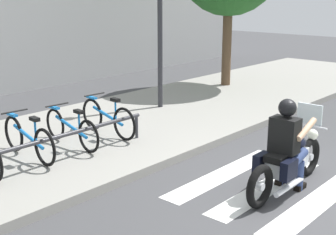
# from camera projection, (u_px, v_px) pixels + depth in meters

# --- Properties ---
(ground_plane) EXTENTS (48.00, 48.00, 0.00)m
(ground_plane) POSITION_uv_depth(u_px,v_px,m) (325.00, 196.00, 6.82)
(ground_plane) COLOR #424244
(sidewalk) EXTENTS (24.00, 4.40, 0.15)m
(sidewalk) POSITION_uv_depth(u_px,v_px,m) (112.00, 130.00, 9.80)
(sidewalk) COLOR gray
(sidewalk) RESTS_ON ground
(crosswalk_stripe_2) EXTENTS (2.80, 0.40, 0.01)m
(crosswalk_stripe_2) POSITION_uv_depth(u_px,v_px,m) (317.00, 202.00, 6.61)
(crosswalk_stripe_2) COLOR white
(crosswalk_stripe_2) RESTS_ON ground
(crosswalk_stripe_3) EXTENTS (2.80, 0.40, 0.01)m
(crosswalk_stripe_3) POSITION_uv_depth(u_px,v_px,m) (268.00, 187.00, 7.13)
(crosswalk_stripe_3) COLOR white
(crosswalk_stripe_3) RESTS_ON ground
(crosswalk_stripe_4) EXTENTS (2.80, 0.40, 0.01)m
(crosswalk_stripe_4) POSITION_uv_depth(u_px,v_px,m) (225.00, 174.00, 7.64)
(crosswalk_stripe_4) COLOR white
(crosswalk_stripe_4) RESTS_ON ground
(motorcycle) EXTENTS (2.20, 0.62, 1.22)m
(motorcycle) POSITION_uv_depth(u_px,v_px,m) (288.00, 161.00, 6.92)
(motorcycle) COLOR black
(motorcycle) RESTS_ON ground
(rider) EXTENTS (0.63, 0.54, 1.43)m
(rider) POSITION_uv_depth(u_px,v_px,m) (287.00, 139.00, 6.76)
(rider) COLOR black
(rider) RESTS_ON ground
(bicycle_2) EXTENTS (0.48, 1.70, 0.77)m
(bicycle_2) POSITION_uv_depth(u_px,v_px,m) (28.00, 139.00, 7.83)
(bicycle_2) COLOR black
(bicycle_2) RESTS_ON sidewalk
(bicycle_3) EXTENTS (0.48, 1.69, 0.73)m
(bicycle_3) POSITION_uv_depth(u_px,v_px,m) (71.00, 128.00, 8.47)
(bicycle_3) COLOR black
(bicycle_3) RESTS_ON sidewalk
(bicycle_4) EXTENTS (0.48, 1.68, 0.78)m
(bicycle_4) POSITION_uv_depth(u_px,v_px,m) (108.00, 118.00, 9.10)
(bicycle_4) COLOR black
(bicycle_4) RESTS_ON sidewalk
(bike_rack) EXTENTS (4.14, 0.07, 0.49)m
(bike_rack) POSITION_uv_depth(u_px,v_px,m) (47.00, 142.00, 7.45)
(bike_rack) COLOR #333338
(bike_rack) RESTS_ON sidewalk
(street_lamp) EXTENTS (0.28, 0.28, 4.03)m
(street_lamp) POSITION_uv_depth(u_px,v_px,m) (160.00, 11.00, 10.85)
(street_lamp) COLOR #2D2D33
(street_lamp) RESTS_ON ground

